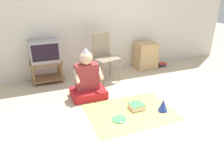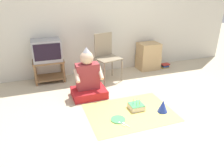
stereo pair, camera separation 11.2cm
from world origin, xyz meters
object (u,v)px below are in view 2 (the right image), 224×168
Objects in this scene: book_pile at (165,66)px; person_seated at (88,81)px; tv at (47,50)px; cardboard_box_stack at (148,56)px; birthday_cake at (136,106)px; paper_plate at (118,119)px; folding_chair at (106,54)px; party_hat_blue at (163,106)px.

person_seated reaches higher than book_pile.
cardboard_box_stack is at bearing -0.62° from tv.
birthday_cake is (1.18, -1.63, -0.59)m from tv.
paper_plate is at bearing -76.71° from person_seated.
folding_chair is at bearing -15.49° from tv.
folding_chair is 4.69× the size of book_pile.
cardboard_box_stack is at bearing 68.62° from party_hat_blue.
birthday_cake is 1.13× the size of party_hat_blue.
folding_chair is 1.41m from birthday_cake.
tv is 2.73× the size of book_pile.
cardboard_box_stack is 2.32m from paper_plate.
person_seated is (-2.07, -0.81, 0.25)m from book_pile.
cardboard_box_stack is 3.01× the size of book_pile.
tv is 2.53× the size of paper_plate.
cardboard_box_stack reaches higher than party_hat_blue.
paper_plate is (-1.44, -1.79, -0.29)m from cardboard_box_stack.
person_seated reaches higher than paper_plate.
party_hat_blue is 0.73m from paper_plate.
folding_chair is 4.32× the size of birthday_cake.
person_seated is at bearing 103.29° from paper_plate.
book_pile is 0.23× the size of person_seated.
book_pile is at bearing 7.40° from folding_chair.
person_seated reaches higher than party_hat_blue.
tv reaches higher than cardboard_box_stack.
tv is at bearing 125.88° from birthday_cake.
book_pile is 2.12m from birthday_cake.
birthday_cake is at bearing -54.12° from tv.
tv is 2.09m from birthday_cake.
person_seated is at bearing 135.61° from party_hat_blue.
party_hat_blue is at bearing -111.38° from cardboard_box_stack.
cardboard_box_stack is 0.50m from book_pile.
person_seated is 0.95m from birthday_cake.
tv is at bearing 164.51° from folding_chair.
person_seated is (0.58, -0.92, -0.35)m from tv.
folding_chair is at bearing 49.16° from person_seated.
tv is 2.26m from cardboard_box_stack.
folding_chair is at bearing -165.78° from cardboard_box_stack.
cardboard_box_stack reaches higher than book_pile.
tv is 2.45m from party_hat_blue.
cardboard_box_stack is at bearing 168.62° from book_pile.
folding_chair reaches higher than birthday_cake.
paper_plate is at bearing -66.44° from tv.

